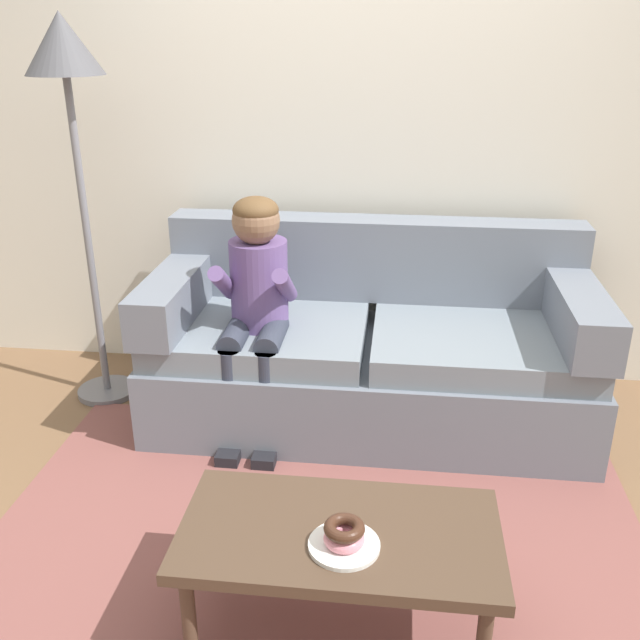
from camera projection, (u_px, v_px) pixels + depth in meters
name	position (u px, v px, depth m)	size (l,w,h in m)	color
ground	(320.00, 518.00, 2.75)	(10.00, 10.00, 0.00)	brown
wall_back	(353.00, 107.00, 3.49)	(8.00, 0.10, 2.80)	silver
area_rug	(311.00, 562.00, 2.52)	(2.45, 2.01, 0.01)	brown
couch	(369.00, 351.00, 3.38)	(2.03, 0.90, 0.90)	slate
coffee_table	(339.00, 540.00, 2.14)	(0.97, 0.50, 0.38)	#4C3828
person_child	(256.00, 296.00, 3.12)	(0.34, 0.58, 1.10)	#664C84
plate	(344.00, 545.00, 2.04)	(0.21, 0.21, 0.01)	white
donut	(344.00, 538.00, 2.03)	(0.12, 0.12, 0.04)	pink
donut_second	(344.00, 528.00, 2.02)	(0.12, 0.12, 0.04)	#422619
floor_lamp	(68.00, 87.00, 3.10)	(0.34, 0.34, 1.84)	slate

